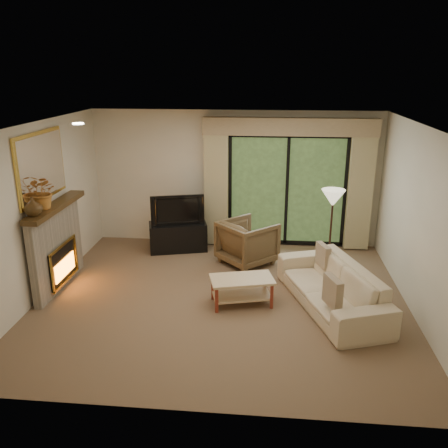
# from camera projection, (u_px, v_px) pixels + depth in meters

# --- Properties ---
(floor) EXTENTS (5.50, 5.50, 0.00)m
(floor) POSITION_uv_depth(u_px,v_px,m) (222.00, 299.00, 7.20)
(floor) COLOR brown
(floor) RESTS_ON ground
(ceiling) EXTENTS (5.50, 5.50, 0.00)m
(ceiling) POSITION_uv_depth(u_px,v_px,m) (222.00, 125.00, 6.38)
(ceiling) COLOR silver
(ceiling) RESTS_ON ground
(wall_back) EXTENTS (5.00, 0.00, 5.00)m
(wall_back) POSITION_uv_depth(u_px,v_px,m) (235.00, 179.00, 9.15)
(wall_back) COLOR beige
(wall_back) RESTS_ON ground
(wall_front) EXTENTS (5.00, 0.00, 5.00)m
(wall_front) POSITION_uv_depth(u_px,v_px,m) (195.00, 297.00, 4.43)
(wall_front) COLOR beige
(wall_front) RESTS_ON ground
(wall_left) EXTENTS (0.00, 5.00, 5.00)m
(wall_left) POSITION_uv_depth(u_px,v_px,m) (38.00, 212.00, 7.05)
(wall_left) COLOR beige
(wall_left) RESTS_ON ground
(wall_right) EXTENTS (0.00, 5.00, 5.00)m
(wall_right) POSITION_uv_depth(u_px,v_px,m) (420.00, 223.00, 6.54)
(wall_right) COLOR beige
(wall_right) RESTS_ON ground
(fireplace) EXTENTS (0.24, 1.70, 1.37)m
(fireplace) POSITION_uv_depth(u_px,v_px,m) (57.00, 246.00, 7.42)
(fireplace) COLOR gray
(fireplace) RESTS_ON floor
(mirror) EXTENTS (0.07, 1.45, 1.02)m
(mirror) POSITION_uv_depth(u_px,v_px,m) (42.00, 166.00, 7.03)
(mirror) COLOR gold
(mirror) RESTS_ON wall_left
(sliding_door) EXTENTS (2.26, 0.10, 2.16)m
(sliding_door) POSITION_uv_depth(u_px,v_px,m) (287.00, 191.00, 9.08)
(sliding_door) COLOR black
(sliding_door) RESTS_ON floor
(curtain_left) EXTENTS (0.45, 0.18, 2.35)m
(curtain_left) POSITION_uv_depth(u_px,v_px,m) (216.00, 185.00, 9.07)
(curtain_left) COLOR tan
(curtain_left) RESTS_ON floor
(curtain_right) EXTENTS (0.45, 0.18, 2.35)m
(curtain_right) POSITION_uv_depth(u_px,v_px,m) (360.00, 189.00, 8.81)
(curtain_right) COLOR tan
(curtain_right) RESTS_ON floor
(cornice) EXTENTS (3.20, 0.24, 0.32)m
(cornice) POSITION_uv_depth(u_px,v_px,m) (290.00, 127.00, 8.61)
(cornice) COLOR tan
(cornice) RESTS_ON wall_back
(media_console) EXTENTS (1.16, 0.75, 0.54)m
(media_console) POSITION_uv_depth(u_px,v_px,m) (178.00, 237.00, 9.06)
(media_console) COLOR black
(media_console) RESTS_ON floor
(tv) EXTENTS (0.99, 0.38, 0.57)m
(tv) POSITION_uv_depth(u_px,v_px,m) (177.00, 209.00, 8.88)
(tv) COLOR black
(tv) RESTS_ON media_console
(armchair) EXTENTS (1.21, 1.21, 0.79)m
(armchair) POSITION_uv_depth(u_px,v_px,m) (247.00, 242.00, 8.40)
(armchair) COLOR brown
(armchair) RESTS_ON floor
(sofa) EXTENTS (1.54, 2.38, 0.65)m
(sofa) POSITION_uv_depth(u_px,v_px,m) (331.00, 286.00, 6.87)
(sofa) COLOR beige
(sofa) RESTS_ON floor
(pillow_near) EXTENTS (0.23, 0.41, 0.40)m
(pillow_near) POSITION_uv_depth(u_px,v_px,m) (333.00, 292.00, 6.20)
(pillow_near) COLOR #553323
(pillow_near) RESTS_ON sofa
(pillow_far) EXTENTS (0.21, 0.38, 0.37)m
(pillow_far) POSITION_uv_depth(u_px,v_px,m) (323.00, 256.00, 7.41)
(pillow_far) COLOR #553323
(pillow_far) RESTS_ON sofa
(coffee_table) EXTENTS (1.01, 0.72, 0.41)m
(coffee_table) POSITION_uv_depth(u_px,v_px,m) (242.00, 291.00, 6.99)
(coffee_table) COLOR #D5B585
(coffee_table) RESTS_ON floor
(floor_lamp) EXTENTS (0.49, 0.49, 1.46)m
(floor_lamp) POSITION_uv_depth(u_px,v_px,m) (331.00, 232.00, 7.92)
(floor_lamp) COLOR beige
(floor_lamp) RESTS_ON floor
(vase) EXTENTS (0.28, 0.28, 0.27)m
(vase) POSITION_uv_depth(u_px,v_px,m) (33.00, 206.00, 6.59)
(vase) COLOR #3E2A13
(vase) RESTS_ON fireplace
(branches) EXTENTS (0.53, 0.49, 0.51)m
(branches) POSITION_uv_depth(u_px,v_px,m) (43.00, 192.00, 6.87)
(branches) COLOR #B16F2A
(branches) RESTS_ON fireplace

